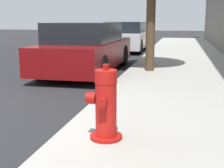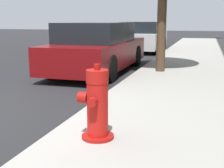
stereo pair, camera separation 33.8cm
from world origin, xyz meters
TOP-DOWN VIEW (x-y plane):
  - sidewalk_slab at (3.42, 0.00)m, footprint 2.94×40.00m
  - fire_hydrant at (2.54, -0.30)m, footprint 0.39×0.40m
  - parked_car_near at (0.80, 4.69)m, footprint 1.69×4.45m
  - parked_car_mid at (0.84, 10.75)m, footprint 1.75×3.84m

SIDE VIEW (x-z plane):
  - sidewalk_slab at x=3.42m, z-range 0.00..0.13m
  - fire_hydrant at x=2.54m, z-range 0.09..0.91m
  - parked_car_mid at x=0.84m, z-range -0.02..1.31m
  - parked_car_near at x=0.80m, z-range -0.02..1.32m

